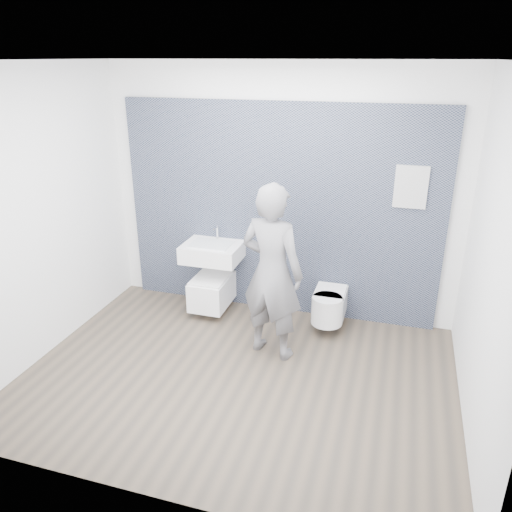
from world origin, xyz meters
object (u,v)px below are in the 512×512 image
(washbasin, at_px, (212,252))
(visitor, at_px, (272,272))
(toilet_square, at_px, (212,289))
(toilet_rounded, at_px, (329,305))

(washbasin, height_order, visitor, visitor)
(toilet_square, xyz_separation_m, visitor, (0.90, -0.65, 0.60))
(toilet_rounded, height_order, visitor, visitor)
(washbasin, distance_m, toilet_square, 0.46)
(toilet_square, height_order, toilet_rounded, toilet_square)
(toilet_square, distance_m, visitor, 1.26)
(visitor, bearing_deg, washbasin, -23.89)
(washbasin, relative_size, toilet_rounded, 1.12)
(washbasin, xyz_separation_m, toilet_rounded, (1.38, -0.05, -0.46))
(washbasin, bearing_deg, toilet_rounded, -2.00)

